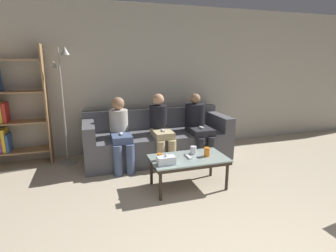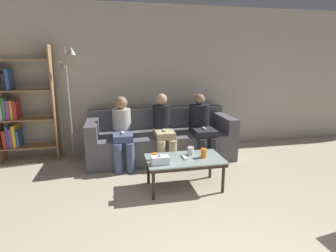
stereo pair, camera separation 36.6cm
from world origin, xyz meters
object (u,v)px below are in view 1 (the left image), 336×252
Objects in this scene: game_remote at (189,157)px; standing_lamp at (63,94)px; couch at (157,140)px; seated_person_mid_left at (161,127)px; cup_near_right at (160,157)px; cup_far_center at (207,152)px; bookshelf at (6,110)px; seated_person_left_end at (120,131)px; seated_person_mid_right at (198,124)px; cup_near_left at (193,150)px; coffee_table at (189,161)px; tissue_box at (166,160)px.

game_remote is 2.20m from standing_lamp.
seated_person_mid_left is (0.00, -0.23, 0.29)m from couch.
couch is 27.18× the size of cup_near_right.
game_remote is at bearing 173.92° from cup_far_center.
seated_person_left_end is (1.65, -0.55, -0.32)m from bookshelf.
game_remote is (0.38, -0.02, -0.03)m from cup_near_right.
seated_person_mid_right is (0.65, 0.01, 0.00)m from seated_person_mid_left.
cup_near_left is 0.06× the size of bookshelf.
game_remote is at bearing -85.35° from couch.
coffee_table is 0.18m from cup_near_left.
seated_person_left_end is at bearing 135.02° from cup_near_left.
seated_person_mid_right is at bearing 51.33° from tissue_box.
bookshelf reaches higher than cup_near_left.
seated_person_mid_left reaches higher than couch.
cup_near_left is 1.23m from seated_person_left_end.
standing_lamp is at bearing 138.31° from game_remote.
tissue_box is at bearing -158.65° from game_remote.
seated_person_mid_right is at bearing -10.62° from standing_lamp.
tissue_box is at bearing -39.00° from bookshelf.
cup_near_right is 0.08× the size of seated_person_mid_left.
coffee_table is (0.10, -1.21, 0.06)m from couch.
bookshelf is (-2.40, 1.53, 0.48)m from game_remote.
couch is at bearing -7.78° from bookshelf.
standing_lamp is 1.68× the size of seated_person_mid_right.
seated_person_mid_right reaches higher than couch.
cup_far_center is at bearing -74.40° from couch.
couch is at bearing 94.65° from coffee_table.
tissue_box is (-0.46, -0.24, -0.00)m from cup_near_left.
seated_person_mid_right reaches higher than cup_near_left.
cup_far_center is at bearing -30.42° from bookshelf.
couch reaches higher than coffee_table.
cup_near_left is at bearing -116.66° from seated_person_mid_right.
bookshelf is at bearing 166.64° from seated_person_mid_left.
cup_near_right is at bearing 104.16° from tissue_box.
seated_person_left_end is (-1.00, 1.00, 0.11)m from cup_far_center.
coffee_table is 0.38m from tissue_box.
seated_person_left_end is (-0.75, 0.97, 0.21)m from coffee_table.
bookshelf is 1.72× the size of seated_person_mid_right.
standing_lamp is at bearing 169.38° from seated_person_mid_right.
seated_person_left_end is at bearing 127.72° from game_remote.
cup_near_left is at bearing -44.98° from seated_person_left_end.
coffee_table is at bearing -32.49° from bookshelf.
seated_person_mid_right is (0.55, 0.99, 0.23)m from coffee_table.
seated_person_mid_left is at bearing -13.36° from bookshelf.
tissue_box reaches higher than game_remote.
game_remote is (-0.25, 0.03, -0.05)m from cup_far_center.
bookshelf is 1.02× the size of standing_lamp.
cup_far_center is (0.63, -0.05, 0.02)m from cup_near_right.
standing_lamp reaches higher than coffee_table.
standing_lamp is (-1.46, 0.17, 0.83)m from couch.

